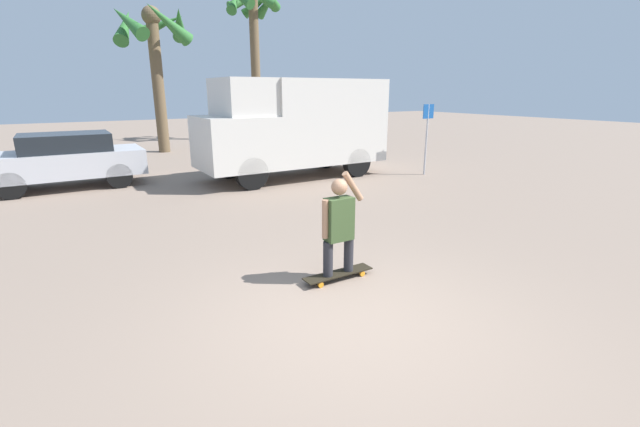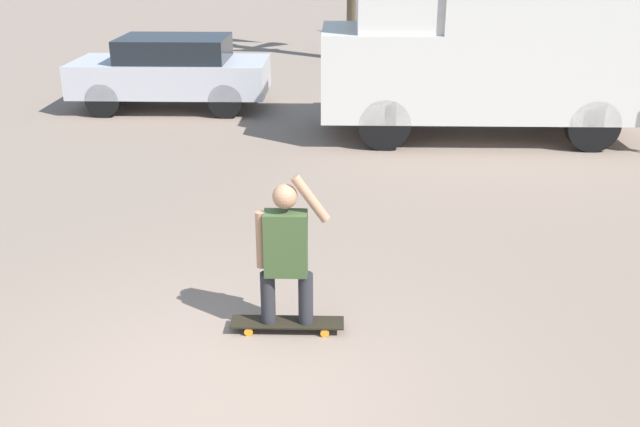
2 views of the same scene
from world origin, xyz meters
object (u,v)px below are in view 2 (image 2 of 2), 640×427
at_px(camper_van, 491,46).
at_px(person_skateboarder, 286,248).
at_px(skateboard, 287,323).
at_px(parked_car_silver, 172,71).

bearing_deg(camper_van, person_skateboarder, -114.14).
xyz_separation_m(skateboard, camper_van, (3.18, 7.10, 1.56)).
height_order(camper_van, parked_car_silver, camper_van).
relative_size(person_skateboarder, camper_van, 0.26).
distance_m(person_skateboarder, parked_car_silver, 9.61).
xyz_separation_m(camper_van, parked_car_silver, (-6.25, 2.01, -0.84)).
bearing_deg(parked_car_silver, person_skateboarder, -71.39).
bearing_deg(parked_car_silver, camper_van, -17.83).
distance_m(camper_van, parked_car_silver, 6.62).
relative_size(skateboard, parked_car_silver, 0.27).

